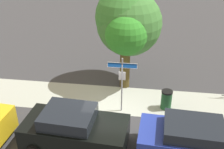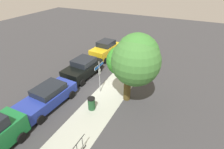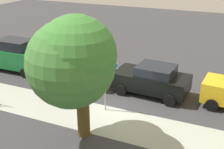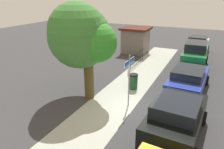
{
  "view_description": "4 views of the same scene",
  "coord_description": "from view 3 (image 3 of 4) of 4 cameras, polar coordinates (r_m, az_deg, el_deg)",
  "views": [
    {
      "loc": [
        1.4,
        -10.6,
        7.94
      ],
      "look_at": [
        -0.2,
        0.98,
        1.64
      ],
      "focal_mm": 44.12,
      "sensor_mm": 36.0,
      "label": 1
    },
    {
      "loc": [
        10.86,
        6.61,
        8.8
      ],
      "look_at": [
        -0.69,
        1.01,
        1.29
      ],
      "focal_mm": 28.35,
      "sensor_mm": 36.0,
      "label": 2
    },
    {
      "loc": [
        -5.23,
        12.15,
        7.3
      ],
      "look_at": [
        0.06,
        0.23,
        1.92
      ],
      "focal_mm": 46.71,
      "sensor_mm": 36.0,
      "label": 3
    },
    {
      "loc": [
        -9.33,
        -3.22,
        5.72
      ],
      "look_at": [
        -0.39,
        1.02,
        1.93
      ],
      "focal_mm": 34.44,
      "sensor_mm": 36.0,
      "label": 4
    }
  ],
  "objects": [
    {
      "name": "car_green",
      "position": [
        20.67,
        -18.74,
        3.64
      ],
      "size": [
        4.7,
        1.99,
        2.17
      ],
      "rotation": [
        0.0,
        0.0,
        0.01
      ],
      "color": "#176C31",
      "rests_on": "ground_plane"
    },
    {
      "name": "ground_plane",
      "position": [
        15.11,
        0.55,
        -6.49
      ],
      "size": [
        60.0,
        60.0,
        0.0
      ],
      "primitive_type": "plane",
      "color": "#38383A"
    },
    {
      "name": "street_sign",
      "position": [
        14.07,
        -1.37,
        -0.03
      ],
      "size": [
        1.35,
        0.07,
        2.81
      ],
      "color": "#9EA0A5",
      "rests_on": "ground_plane"
    },
    {
      "name": "sidewalk_strip",
      "position": [
        14.94,
        -8.57,
        -7.11
      ],
      "size": [
        24.0,
        2.6,
        0.0
      ],
      "primitive_type": "cube",
      "color": "#A7AC9F",
      "rests_on": "ground_plane"
    },
    {
      "name": "shade_tree",
      "position": [
        11.17,
        -7.29,
        2.68
      ],
      "size": [
        3.51,
        3.89,
        5.37
      ],
      "color": "#4C3F1C",
      "rests_on": "ground_plane"
    },
    {
      "name": "car_blue",
      "position": [
        18.06,
        -6.98,
        1.15
      ],
      "size": [
        4.7,
        2.31,
        1.55
      ],
      "rotation": [
        0.0,
        0.0,
        -0.05
      ],
      "color": "#213396",
      "rests_on": "ground_plane"
    },
    {
      "name": "car_black",
      "position": [
        16.34,
        7.84,
        -0.96
      ],
      "size": [
        4.22,
        2.36,
        1.72
      ],
      "rotation": [
        0.0,
        0.0,
        -0.06
      ],
      "color": "black",
      "rests_on": "ground_plane"
    },
    {
      "name": "trash_bin",
      "position": [
        15.25,
        -9.48,
        -4.43
      ],
      "size": [
        0.55,
        0.55,
        0.98
      ],
      "color": "#1E4C28",
      "rests_on": "ground_plane"
    }
  ]
}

